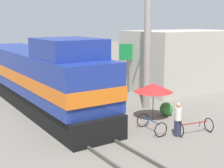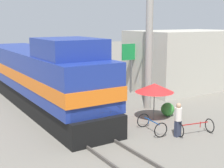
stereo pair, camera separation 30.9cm
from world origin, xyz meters
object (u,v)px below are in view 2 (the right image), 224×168
Objects in this scene: bicycle_spare at (152,125)px; vendor_umbrella at (154,88)px; locomotive at (41,77)px; utility_pole at (150,19)px; person_bystander at (178,119)px; bicycle at (195,127)px; billboard_sign at (131,56)px.

vendor_umbrella is at bearing -125.56° from bicycle_spare.
locomotive is 7.79m from utility_pole.
person_bystander is at bearing 126.72° from bicycle_spare.
person_bystander reaches higher than bicycle.
vendor_umbrella is 1.28× the size of person_bystander.
utility_pole is 6.33× the size of bicycle_spare.
locomotive is 7.52× the size of vendor_umbrella.
locomotive is at bearing -176.98° from billboard_sign.
locomotive is 8.52× the size of bicycle.
locomotive is 9.50m from person_bystander.
locomotive is 10.19m from bicycle.
person_bystander is 0.95× the size of bicycle_spare.
bicycle_spare is at bearing -67.93° from locomotive.
person_bystander is (-3.68, -9.07, -1.94)m from billboard_sign.
locomotive reaches higher than billboard_sign.
person_bystander is at bearing -112.03° from utility_pole.
billboard_sign reaches higher than vendor_umbrella.
locomotive reaches higher than vendor_umbrella.
locomotive is at bearing 144.90° from utility_pole.
bicycle_spare is at bearing -125.96° from utility_pole.
utility_pole is at bearing -118.81° from bicycle_spare.
person_bystander is 1.45m from bicycle_spare.
bicycle is at bearing -86.60° from vendor_umbrella.
vendor_umbrella is 3.31m from bicycle.
person_bystander is (3.71, -8.68, -1.08)m from locomotive.
utility_pole is at bearing -112.13° from billboard_sign.
utility_pole is 5.18× the size of vendor_umbrella.
bicycle_spare is at bearing 58.82° from bicycle.
billboard_sign is 2.00× the size of bicycle.
utility_pole is at bearing 59.92° from vendor_umbrella.
billboard_sign reaches higher than person_bystander.
bicycle is 1.08× the size of bicycle_spare.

